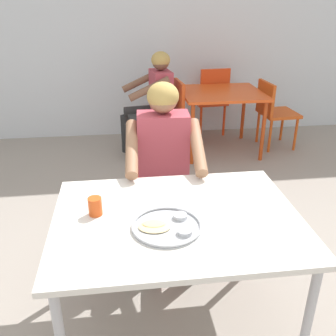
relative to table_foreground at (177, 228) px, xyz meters
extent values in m
cube|color=gray|center=(-0.03, 0.03, -0.69)|extent=(12.00, 12.00, 0.05)
cube|color=silver|center=(0.00, 0.00, 0.05)|extent=(1.22, 0.91, 0.03)
cylinder|color=#B2B2B7|center=(0.55, -0.39, -0.32)|extent=(0.04, 0.04, 0.71)
cylinder|color=#B2B2B7|center=(-0.55, 0.39, -0.32)|extent=(0.04, 0.04, 0.71)
cylinder|color=#B2B2B7|center=(0.55, 0.39, -0.32)|extent=(0.04, 0.04, 0.71)
cylinder|color=#B7BABF|center=(-0.06, -0.10, 0.07)|extent=(0.33, 0.33, 0.01)
torus|color=#B7BABF|center=(-0.06, -0.10, 0.08)|extent=(0.33, 0.33, 0.01)
cylinder|color=#B2B5BA|center=(0.01, -0.16, 0.08)|extent=(0.07, 0.07, 0.02)
cylinder|color=#B77F23|center=(0.01, -0.16, 0.09)|extent=(0.06, 0.06, 0.01)
cylinder|color=#B2B5BA|center=(0.01, -0.03, 0.08)|extent=(0.07, 0.07, 0.02)
cylinder|color=#C65119|center=(0.01, -0.03, 0.09)|extent=(0.06, 0.06, 0.01)
ellipsoid|color=#E5C689|center=(-0.12, -0.10, 0.08)|extent=(0.17, 0.13, 0.01)
ellipsoid|color=#E5C680|center=(-0.12, -0.08, 0.09)|extent=(0.11, 0.08, 0.01)
cylinder|color=#D84C19|center=(-0.40, 0.07, 0.11)|extent=(0.07, 0.07, 0.09)
cylinder|color=#593319|center=(-0.40, 0.07, 0.14)|extent=(0.06, 0.06, 0.02)
cube|color=red|center=(0.02, 0.82, -0.24)|extent=(0.45, 0.43, 0.04)
cube|color=red|center=(0.03, 1.01, -0.04)|extent=(0.41, 0.06, 0.37)
cylinder|color=red|center=(0.19, 0.65, -0.46)|extent=(0.03, 0.03, 0.41)
cylinder|color=red|center=(-0.16, 0.67, -0.46)|extent=(0.03, 0.03, 0.41)
cylinder|color=red|center=(0.20, 0.97, -0.46)|extent=(0.03, 0.03, 0.41)
cylinder|color=red|center=(-0.15, 0.99, -0.46)|extent=(0.03, 0.03, 0.41)
cylinder|color=#303030|center=(0.15, 0.36, -0.44)|extent=(0.10, 0.10, 0.45)
cylinder|color=#303030|center=(0.16, 0.56, -0.18)|extent=(0.14, 0.41, 0.12)
cylinder|color=#303030|center=(-0.15, 0.38, -0.44)|extent=(0.10, 0.10, 0.45)
cylinder|color=#303030|center=(-0.14, 0.58, -0.18)|extent=(0.14, 0.41, 0.12)
cube|color=#B23F4C|center=(0.02, 0.77, 0.09)|extent=(0.35, 0.22, 0.54)
cylinder|color=#996B4C|center=(0.21, 0.58, 0.20)|extent=(0.10, 0.46, 0.25)
cylinder|color=#996B4C|center=(-0.20, 0.60, 0.20)|extent=(0.10, 0.46, 0.25)
sphere|color=#996B4C|center=(0.02, 0.77, 0.46)|extent=(0.19, 0.19, 0.19)
ellipsoid|color=tan|center=(0.02, 0.77, 0.48)|extent=(0.21, 0.20, 0.18)
cube|color=#E04C19|center=(0.91, 2.58, 0.03)|extent=(0.92, 0.84, 0.03)
cylinder|color=#B33D14|center=(0.51, 2.22, -0.32)|extent=(0.04, 0.04, 0.69)
cylinder|color=#B33D14|center=(1.30, 2.22, -0.32)|extent=(0.04, 0.04, 0.69)
cylinder|color=#B33D14|center=(0.51, 2.94, -0.32)|extent=(0.04, 0.04, 0.69)
cylinder|color=#B33D14|center=(1.30, 2.94, -0.32)|extent=(0.04, 0.04, 0.69)
cube|color=#D2491A|center=(0.23, 2.52, -0.26)|extent=(0.43, 0.44, 0.04)
cube|color=#D2491A|center=(0.41, 2.54, -0.02)|extent=(0.07, 0.38, 0.43)
cylinder|color=#D2491A|center=(0.09, 2.35, -0.47)|extent=(0.03, 0.03, 0.39)
cylinder|color=#D2491A|center=(0.06, 2.66, -0.47)|extent=(0.03, 0.03, 0.39)
cylinder|color=#D2491A|center=(0.40, 2.37, -0.47)|extent=(0.03, 0.03, 0.39)
cylinder|color=#D2491A|center=(0.37, 2.69, -0.47)|extent=(0.03, 0.03, 0.39)
cube|color=#CD4D17|center=(1.64, 2.62, -0.25)|extent=(0.44, 0.46, 0.04)
cube|color=#CD4D17|center=(1.45, 2.61, -0.05)|extent=(0.06, 0.41, 0.37)
cylinder|color=#CD4D17|center=(1.79, 2.81, -0.47)|extent=(0.03, 0.03, 0.40)
cylinder|color=#CD4D17|center=(1.81, 2.46, -0.47)|extent=(0.03, 0.03, 0.40)
cylinder|color=#CD4D17|center=(1.46, 2.78, -0.47)|extent=(0.03, 0.03, 0.40)
cylinder|color=#CD4D17|center=(1.48, 2.43, -0.47)|extent=(0.03, 0.03, 0.40)
cube|color=#E14519|center=(0.92, 3.24, -0.24)|extent=(0.44, 0.47, 0.04)
cube|color=#E14519|center=(0.94, 3.04, 0.00)|extent=(0.38, 0.07, 0.44)
cylinder|color=#E14519|center=(0.75, 3.41, -0.46)|extent=(0.03, 0.03, 0.41)
cylinder|color=#E14519|center=(1.07, 3.44, -0.46)|extent=(0.03, 0.03, 0.41)
cylinder|color=#E14519|center=(0.78, 3.05, -0.46)|extent=(0.03, 0.03, 0.41)
cylinder|color=#E14519|center=(1.10, 3.08, -0.46)|extent=(0.03, 0.03, 0.41)
cylinder|color=#292929|center=(-0.17, 2.37, -0.44)|extent=(0.10, 0.10, 0.45)
cylinder|color=#292929|center=(0.03, 2.40, -0.18)|extent=(0.41, 0.18, 0.12)
cylinder|color=#292929|center=(-0.21, 2.67, -0.44)|extent=(0.10, 0.10, 0.45)
cylinder|color=#292929|center=(-0.01, 2.70, -0.18)|extent=(0.41, 0.18, 0.12)
cube|color=#B23F4C|center=(0.21, 2.58, 0.06)|extent=(0.25, 0.37, 0.48)
cylinder|color=brown|center=(0.06, 2.35, 0.16)|extent=(0.46, 0.14, 0.25)
cylinder|color=brown|center=(0.00, 2.76, 0.16)|extent=(0.46, 0.14, 0.25)
sphere|color=brown|center=(0.21, 2.58, 0.40)|extent=(0.19, 0.19, 0.19)
ellipsoid|color=tan|center=(0.21, 2.58, 0.42)|extent=(0.21, 0.20, 0.18)
camera|label=1|loc=(-0.25, -1.57, 1.07)|focal=40.25mm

